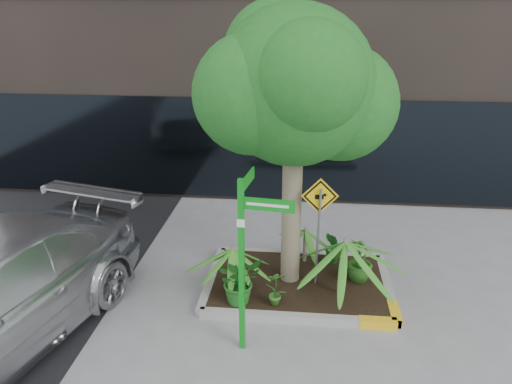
# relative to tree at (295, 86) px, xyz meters

# --- Properties ---
(ground) EXTENTS (80.00, 80.00, 0.00)m
(ground) POSITION_rel_tree_xyz_m (-0.04, -0.37, -3.64)
(ground) COLOR gray
(ground) RESTS_ON ground
(planter) EXTENTS (3.35, 2.36, 0.15)m
(planter) POSITION_rel_tree_xyz_m (0.19, -0.10, -3.54)
(planter) COLOR #9E9E99
(planter) RESTS_ON ground
(tree) EXTENTS (3.33, 2.95, 4.99)m
(tree) POSITION_rel_tree_xyz_m (0.00, 0.00, 0.00)
(tree) COLOR gray
(tree) RESTS_ON ground
(palm_front) EXTENTS (1.21, 1.21, 1.35)m
(palm_front) POSITION_rel_tree_xyz_m (0.92, -0.47, -2.49)
(palm_front) COLOR gray
(palm_front) RESTS_ON ground
(palm_left) EXTENTS (0.94, 0.94, 1.05)m
(palm_left) POSITION_rel_tree_xyz_m (-0.98, -0.49, -2.71)
(palm_left) COLOR gray
(palm_left) RESTS_ON ground
(palm_back) EXTENTS (0.79, 0.79, 0.88)m
(palm_back) POSITION_rel_tree_xyz_m (0.27, 0.66, -2.84)
(palm_back) COLOR gray
(palm_back) RESTS_ON ground
(shrub_a) EXTENTS (1.04, 1.04, 0.82)m
(shrub_a) POSITION_rel_tree_xyz_m (-0.82, -0.88, -3.09)
(shrub_a) COLOR #1D5D1A
(shrub_a) RESTS_ON planter
(shrub_b) EXTENTS (0.65, 0.65, 0.82)m
(shrub_b) POSITION_rel_tree_xyz_m (1.25, 0.03, -3.08)
(shrub_b) COLOR #2A631D
(shrub_b) RESTS_ON planter
(shrub_c) EXTENTS (0.41, 0.41, 0.66)m
(shrub_c) POSITION_rel_tree_xyz_m (-0.20, -0.92, -3.17)
(shrub_c) COLOR #2F621E
(shrub_c) RESTS_ON planter
(shrub_d) EXTENTS (0.44, 0.44, 0.66)m
(shrub_d) POSITION_rel_tree_xyz_m (0.81, 0.63, -3.16)
(shrub_d) COLOR #1A5A1A
(shrub_d) RESTS_ON planter
(street_sign_post) EXTENTS (0.80, 0.85, 2.70)m
(street_sign_post) POSITION_rel_tree_xyz_m (-0.58, -1.83, -1.97)
(street_sign_post) COLOR #0D971C
(street_sign_post) RESTS_ON ground
(cattle_sign) EXTENTS (0.63, 0.23, 2.04)m
(cattle_sign) POSITION_rel_tree_xyz_m (0.47, -0.26, -2.11)
(cattle_sign) COLOR slate
(cattle_sign) RESTS_ON ground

